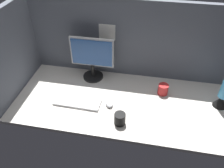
# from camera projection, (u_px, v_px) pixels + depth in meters

# --- Properties ---
(ground_plane) EXTENTS (1.80, 0.80, 0.03)m
(ground_plane) POSITION_uv_depth(u_px,v_px,m) (121.00, 100.00, 1.86)
(ground_plane) COLOR beige
(cubicle_wall_back) EXTENTS (1.80, 0.06, 0.69)m
(cubicle_wall_back) POSITION_uv_depth(u_px,v_px,m) (129.00, 39.00, 1.92)
(cubicle_wall_back) COLOR #565B66
(cubicle_wall_back) RESTS_ON ground_plane
(cubicle_wall_side) EXTENTS (0.05, 0.80, 0.69)m
(cubicle_wall_side) POSITION_uv_depth(u_px,v_px,m) (11.00, 52.00, 1.76)
(cubicle_wall_side) COLOR #565B66
(cubicle_wall_side) RESTS_ON ground_plane
(monitor) EXTENTS (0.38, 0.18, 0.39)m
(monitor) POSITION_uv_depth(u_px,v_px,m) (92.00, 57.00, 1.95)
(monitor) COLOR black
(monitor) RESTS_ON ground_plane
(keyboard) EXTENTS (0.37, 0.14, 0.02)m
(keyboard) POSITION_uv_depth(u_px,v_px,m) (77.00, 102.00, 1.81)
(keyboard) COLOR silver
(keyboard) RESTS_ON ground_plane
(mouse) EXTENTS (0.09, 0.11, 0.03)m
(mouse) POSITION_uv_depth(u_px,v_px,m) (109.00, 103.00, 1.79)
(mouse) COLOR silver
(mouse) RESTS_ON ground_plane
(mug_red_plastic) EXTENTS (0.08, 0.08, 0.09)m
(mug_red_plastic) POSITION_uv_depth(u_px,v_px,m) (163.00, 89.00, 1.88)
(mug_red_plastic) COLOR red
(mug_red_plastic) RESTS_ON ground_plane
(mug_black_travel) EXTENTS (0.08, 0.08, 0.09)m
(mug_black_travel) POSITION_uv_depth(u_px,v_px,m) (120.00, 119.00, 1.62)
(mug_black_travel) COLOR black
(mug_black_travel) RESTS_ON ground_plane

